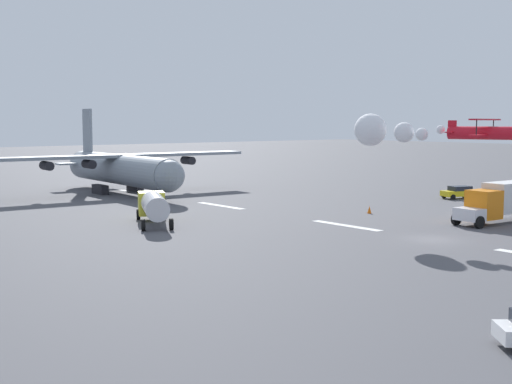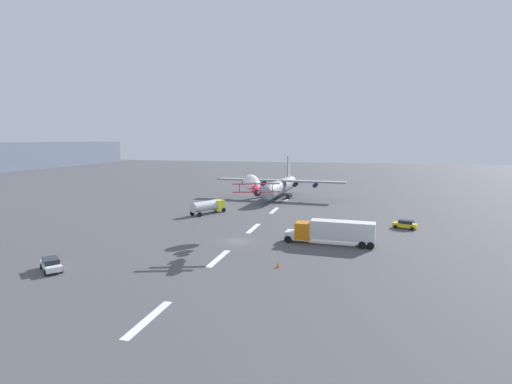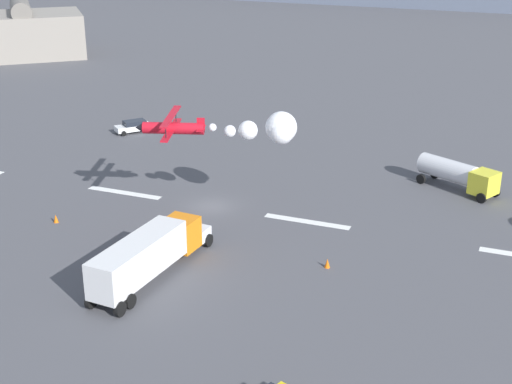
% 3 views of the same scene
% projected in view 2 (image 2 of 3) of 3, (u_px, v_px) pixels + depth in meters
% --- Properties ---
extents(ground_plane, '(440.00, 440.00, 0.00)m').
position_uv_depth(ground_plane, '(239.00, 241.00, 63.60)').
color(ground_plane, '#4C4C51').
rests_on(ground_plane, ground).
extents(runway_stripe_2, '(8.00, 0.90, 0.01)m').
position_uv_depth(runway_stripe_2, '(148.00, 319.00, 36.08)').
color(runway_stripe_2, white).
rests_on(runway_stripe_2, ground).
extents(runway_stripe_3, '(8.00, 0.90, 0.01)m').
position_uv_depth(runway_stripe_3, '(219.00, 258.00, 54.42)').
color(runway_stripe_3, white).
rests_on(runway_stripe_3, ground).
extents(runway_stripe_4, '(8.00, 0.90, 0.01)m').
position_uv_depth(runway_stripe_4, '(253.00, 228.00, 72.77)').
color(runway_stripe_4, white).
rests_on(runway_stripe_4, ground).
extents(runway_stripe_5, '(8.00, 0.90, 0.01)m').
position_uv_depth(runway_stripe_5, '(274.00, 210.00, 91.12)').
color(runway_stripe_5, white).
rests_on(runway_stripe_5, ground).
extents(runway_stripe_6, '(8.00, 0.90, 0.01)m').
position_uv_depth(runway_stripe_6, '(288.00, 198.00, 109.47)').
color(runway_stripe_6, white).
rests_on(runway_stripe_6, ground).
extents(cargo_transport_plane, '(27.77, 35.83, 11.11)m').
position_uv_depth(cargo_transport_plane, '(279.00, 187.00, 108.17)').
color(cargo_transport_plane, gray).
rests_on(cargo_transport_plane, ground).
extents(stunt_biplane_red, '(13.67, 8.06, 2.78)m').
position_uv_depth(stunt_biplane_red, '(253.00, 185.00, 67.12)').
color(stunt_biplane_red, red).
extents(semi_truck_orange, '(3.84, 13.76, 3.70)m').
position_uv_depth(semi_truck_orange, '(333.00, 231.00, 61.46)').
color(semi_truck_orange, silver).
rests_on(semi_truck_orange, ground).
extents(fuel_tanker_truck, '(8.53, 6.00, 2.90)m').
position_uv_depth(fuel_tanker_truck, '(208.00, 206.00, 86.75)').
color(fuel_tanker_truck, yellow).
rests_on(fuel_tanker_truck, ground).
extents(followme_car_yellow, '(3.07, 4.48, 1.52)m').
position_uv_depth(followme_car_yellow, '(405.00, 224.00, 72.55)').
color(followme_car_yellow, yellow).
rests_on(followme_car_yellow, ground).
extents(airport_staff_sedan, '(4.25, 4.57, 1.52)m').
position_uv_depth(airport_staff_sedan, '(51.00, 264.00, 49.31)').
color(airport_staff_sedan, white).
rests_on(airport_staff_sedan, ground).
extents(traffic_cone_near, '(0.44, 0.44, 0.75)m').
position_uv_depth(traffic_cone_near, '(278.00, 265.00, 50.50)').
color(traffic_cone_near, orange).
rests_on(traffic_cone_near, ground).
extents(traffic_cone_far, '(0.44, 0.44, 0.75)m').
position_uv_depth(traffic_cone_far, '(300.00, 224.00, 74.92)').
color(traffic_cone_far, orange).
rests_on(traffic_cone_far, ground).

